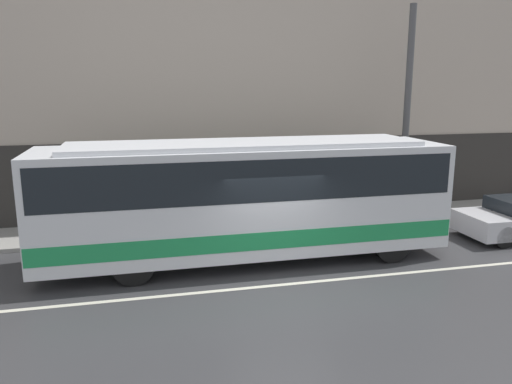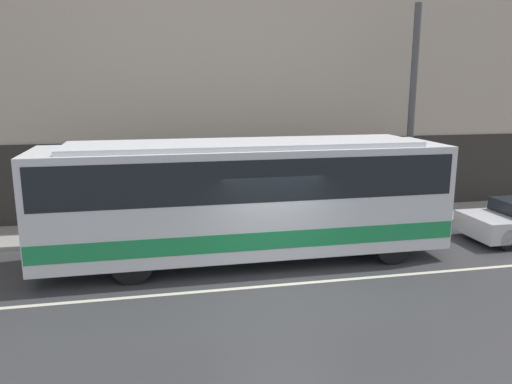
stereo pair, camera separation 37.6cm
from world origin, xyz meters
name	(u,v)px [view 1 (the left image)]	position (x,y,z in m)	size (l,w,h in m)	color
ground_plane	(282,285)	(0.00, 0.00, 0.00)	(60.00, 60.00, 0.00)	#38383A
sidewalk	(238,224)	(0.00, 5.18, 0.06)	(60.00, 2.37, 0.13)	gray
building_facade	(229,51)	(0.00, 6.51, 5.80)	(60.00, 0.35, 12.01)	#B7A899
lane_stripe	(282,285)	(0.00, 0.00, 0.00)	(54.00, 0.14, 0.01)	beige
transit_bus	(246,194)	(-0.45, 1.97, 1.82)	(10.77, 2.59, 3.23)	silver
utility_pole_near	(407,115)	(5.74, 4.66, 3.69)	(0.23, 0.23, 7.13)	#4C4C4F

